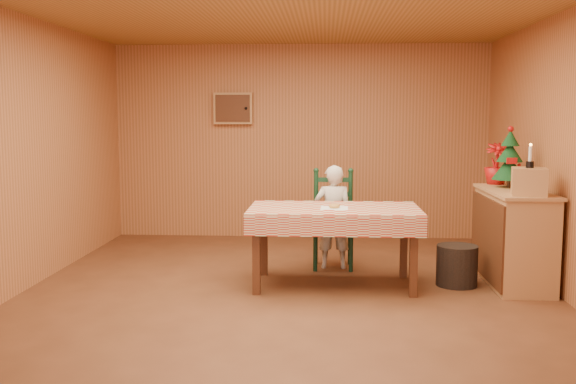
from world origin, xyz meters
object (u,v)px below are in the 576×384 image
Objects in this scene: crate at (529,182)px; ladder_chair at (333,221)px; seated_child at (333,217)px; storage_bin at (457,265)px; shelf_unit at (513,237)px; christmas_tree at (510,160)px; dining_table at (334,216)px.

ladder_chair is at bearing 150.19° from crate.
storage_bin is (1.20, -0.67, -0.36)m from seated_child.
shelf_unit reaches higher than storage_bin.
shelf_unit is at bearing -19.19° from ladder_chair.
christmas_tree reaches higher than ladder_chair.
dining_table is at bearing 172.74° from crate.
crate is at bearing -27.03° from storage_bin.
christmas_tree reaches higher than crate.
christmas_tree is at bearing 13.51° from dining_table.
seated_child is at bearing -90.00° from ladder_chair.
dining_table is 5.52× the size of crate.
storage_bin is (-0.57, -0.36, -1.01)m from christmas_tree.
dining_table is 1.82m from crate.
crate is 0.76× the size of storage_bin.
christmas_tree is (1.77, 0.42, 0.52)m from dining_table.
storage_bin is at bearing -147.43° from christmas_tree.
ladder_chair is 2.72× the size of storage_bin.
storage_bin is (-0.56, -0.11, -0.27)m from shelf_unit.
shelf_unit is 0.71m from crate.
christmas_tree reaches higher than seated_child.
shelf_unit is 3.13× the size of storage_bin.
crate is (1.77, -0.96, 0.49)m from seated_child.
ladder_chair is 1.44m from storage_bin.
dining_table is 1.89m from christmas_tree.
christmas_tree is at bearing -11.59° from ladder_chair.
dining_table is 1.78m from shelf_unit.
shelf_unit reaches higher than dining_table.
ladder_chair is 1.86m from shelf_unit.
dining_table is 1.47× the size of seated_child.
shelf_unit is at bearing 162.48° from seated_child.
seated_child is 0.91× the size of shelf_unit.
christmas_tree is at bearing 32.57° from storage_bin.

